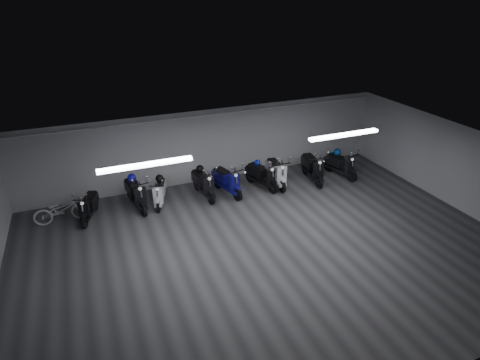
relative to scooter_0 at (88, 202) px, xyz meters
name	(u,v)px	position (x,y,z in m)	size (l,w,h in m)	color
floor	(267,249)	(4.59, -3.66, -0.61)	(14.00, 10.00, 0.01)	#37373A
ceiling	(270,159)	(4.59, -3.66, 2.20)	(14.00, 10.00, 0.01)	gray
back_wall	(211,146)	(4.59, 1.35, 0.79)	(14.00, 0.01, 2.80)	#AFAFB2
front_wall	(398,344)	(4.59, -8.66, 0.79)	(14.00, 0.01, 2.80)	#AFAFB2
right_wall	(458,167)	(11.59, -3.66, 0.79)	(0.01, 10.00, 2.80)	#AFAFB2
fluor_strip_left	(146,165)	(1.59, -2.66, 2.13)	(2.40, 0.18, 0.08)	white
fluor_strip_right	(344,135)	(7.59, -2.66, 2.13)	(2.40, 0.18, 0.08)	white
conduit	(210,115)	(4.59, 1.26, 2.01)	(0.05, 0.05, 13.60)	white
scooter_0	(88,202)	(0.00, 0.00, 0.00)	(0.54, 1.63, 1.21)	black
scooter_1	(135,189)	(1.53, 0.15, 0.10)	(0.64, 1.91, 1.42)	black
scooter_2	(159,189)	(2.32, 0.10, -0.01)	(0.54, 1.61, 1.20)	silver
scooter_3	(203,179)	(3.87, 0.06, 0.08)	(0.62, 1.85, 1.37)	black
scooter_4	(227,177)	(4.72, -0.04, 0.09)	(0.62, 1.86, 1.38)	navy
scooter_5	(262,171)	(6.08, -0.07, 0.07)	(0.60, 1.80, 1.34)	black
scooter_6	(277,168)	(6.69, -0.07, 0.09)	(0.63, 1.88, 1.40)	silver
scooter_7	(313,163)	(8.16, -0.23, 0.12)	(0.65, 1.94, 1.45)	black
scooter_8	(341,161)	(9.38, -0.33, 0.05)	(0.59, 1.76, 1.31)	black
bicycle	(61,207)	(-0.82, 0.14, -0.07)	(0.58, 1.66, 1.07)	white
helmet_0	(337,152)	(9.32, -0.09, 0.35)	(0.29, 0.29, 0.29)	navy
helmet_1	(200,169)	(3.84, 0.32, 0.39)	(0.28, 0.28, 0.28)	black
helmet_2	(159,178)	(2.39, 0.32, 0.28)	(0.28, 0.28, 0.28)	black
helmet_3	(132,178)	(1.49, 0.41, 0.42)	(0.29, 0.29, 0.29)	#110E9C
helmet_4	(257,163)	(6.00, 0.17, 0.34)	(0.23, 0.23, 0.23)	navy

